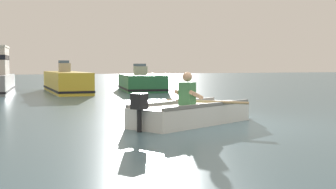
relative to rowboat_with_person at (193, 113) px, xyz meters
name	(u,v)px	position (x,y,z in m)	size (l,w,h in m)	color
ground_plane	(219,125)	(0.47, -0.36, -0.25)	(120.00, 120.00, 0.00)	slate
rowboat_with_person	(193,113)	(0.00, 0.00, 0.00)	(3.54, 2.31, 1.19)	white
moored_boat_yellow	(66,82)	(-0.47, 13.44, 0.23)	(1.87, 6.74, 1.59)	gold
moored_boat_green	(141,83)	(3.42, 13.17, 0.16)	(2.85, 4.95, 1.43)	#287042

